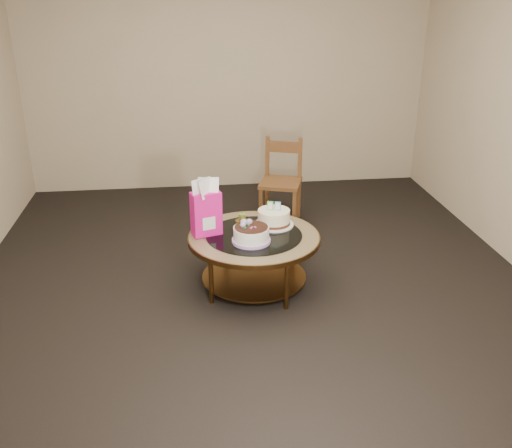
{
  "coord_description": "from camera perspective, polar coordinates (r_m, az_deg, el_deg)",
  "views": [
    {
      "loc": [
        -0.46,
        -3.96,
        2.25
      ],
      "look_at": [
        0.02,
        0.02,
        0.54
      ],
      "focal_mm": 40.0,
      "sensor_mm": 36.0,
      "label": 1
    }
  ],
  "objects": [
    {
      "name": "coffee_table",
      "position": [
        4.4,
        -0.2,
        -2.02
      ],
      "size": [
        1.02,
        1.02,
        0.46
      ],
      "color": "brown",
      "rests_on": "ground"
    },
    {
      "name": "ground",
      "position": [
        4.57,
        -0.19,
        -6.31
      ],
      "size": [
        5.0,
        5.0,
        0.0
      ],
      "primitive_type": "plane",
      "color": "black",
      "rests_on": "ground"
    },
    {
      "name": "gift_bag",
      "position": [
        4.31,
        -5.03,
        1.64
      ],
      "size": [
        0.24,
        0.21,
        0.44
      ],
      "rotation": [
        0.0,
        0.0,
        0.3
      ],
      "color": "#EB168D",
      "rests_on": "coffee_table"
    },
    {
      "name": "room_walls",
      "position": [
        4.04,
        -0.22,
        13.08
      ],
      "size": [
        4.52,
        5.02,
        2.61
      ],
      "color": "tan",
      "rests_on": "ground"
    },
    {
      "name": "dining_chair",
      "position": [
        5.67,
        2.53,
        4.33
      ],
      "size": [
        0.49,
        0.49,
        0.83
      ],
      "rotation": [
        0.0,
        0.0,
        -0.32
      ],
      "color": "brown",
      "rests_on": "ground"
    },
    {
      "name": "decorated_cake",
      "position": [
        4.23,
        -0.5,
        -1.1
      ],
      "size": [
        0.29,
        0.29,
        0.17
      ],
      "rotation": [
        0.0,
        0.0,
        -0.15
      ],
      "color": "#AF8DC7",
      "rests_on": "coffee_table"
    },
    {
      "name": "cream_cake",
      "position": [
        4.51,
        1.79,
        0.62
      ],
      "size": [
        0.32,
        0.32,
        0.2
      ],
      "rotation": [
        0.0,
        0.0,
        -0.29
      ],
      "color": "white",
      "rests_on": "coffee_table"
    },
    {
      "name": "pillar_candle",
      "position": [
        4.57,
        -1.38,
        0.45
      ],
      "size": [
        0.11,
        0.11,
        0.08
      ],
      "rotation": [
        0.0,
        0.0,
        -0.19
      ],
      "color": "tan",
      "rests_on": "coffee_table"
    }
  ]
}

